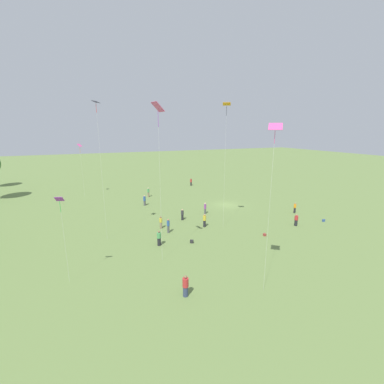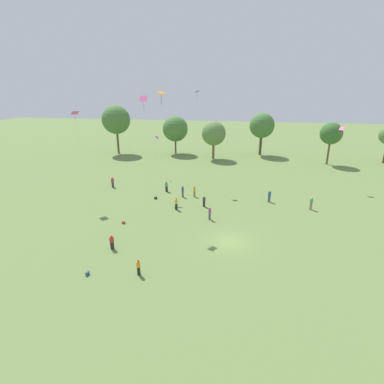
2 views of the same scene
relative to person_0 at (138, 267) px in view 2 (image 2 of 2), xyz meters
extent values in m
plane|color=olive|center=(8.16, 7.57, -0.83)|extent=(240.00, 240.00, 0.00)
cylinder|color=brown|center=(-22.32, 49.65, 2.13)|extent=(0.52, 0.52, 5.93)
sphere|color=#477538|center=(-22.32, 49.65, 7.73)|extent=(7.00, 7.00, 7.00)
cylinder|color=brown|center=(-7.76, 52.05, 1.13)|extent=(0.43, 0.43, 3.93)
sphere|color=#477538|center=(-7.76, 52.05, 5.47)|extent=(6.33, 6.33, 6.33)
cylinder|color=brown|center=(2.39, 47.65, 1.15)|extent=(0.58, 0.58, 3.96)
sphere|color=#5B7F42|center=(2.39, 47.65, 5.23)|extent=(5.61, 5.61, 5.61)
cylinder|color=brown|center=(13.67, 53.95, 1.70)|extent=(0.65, 0.65, 5.07)
sphere|color=#477538|center=(13.67, 53.95, 6.51)|extent=(6.07, 6.07, 6.07)
cylinder|color=brown|center=(27.96, 46.54, 1.71)|extent=(0.41, 0.41, 5.09)
sphere|color=#38662D|center=(27.96, 46.54, 6.02)|extent=(4.71, 4.71, 4.71)
cylinder|color=#232328|center=(0.00, 0.00, -0.41)|extent=(0.43, 0.43, 0.86)
cylinder|color=orange|center=(0.00, 0.00, 0.31)|extent=(0.51, 0.51, 0.57)
sphere|color=#A87A56|center=(0.00, 0.00, 0.71)|extent=(0.24, 0.24, 0.24)
cylinder|color=#232328|center=(3.93, 17.54, -0.42)|extent=(0.47, 0.47, 0.82)
cylinder|color=#333338|center=(3.93, 17.54, 0.28)|extent=(0.55, 0.55, 0.60)
sphere|color=tan|center=(3.93, 17.54, 0.70)|extent=(0.24, 0.24, 0.24)
cylinder|color=#232328|center=(-4.37, 4.04, -0.41)|extent=(0.46, 0.46, 0.84)
cylinder|color=#B72D2D|center=(-4.37, 4.04, 0.29)|extent=(0.54, 0.54, 0.58)
sphere|color=#A87A56|center=(-4.37, 4.04, 0.70)|extent=(0.24, 0.24, 0.24)
cylinder|color=#333D5B|center=(-12.74, 23.66, -0.41)|extent=(0.44, 0.44, 0.84)
cylinder|color=#B72D2D|center=(-12.74, 23.66, 0.37)|extent=(0.52, 0.52, 0.73)
sphere|color=brown|center=(-12.74, 23.66, 0.85)|extent=(0.24, 0.24, 0.24)
cylinder|color=#4C4C51|center=(0.12, 20.92, -0.36)|extent=(0.40, 0.40, 0.94)
cylinder|color=#2D5193|center=(0.12, 20.92, 0.45)|extent=(0.47, 0.47, 0.67)
sphere|color=#A87A56|center=(0.12, 20.92, 0.90)|extent=(0.24, 0.24, 0.24)
cylinder|color=#232328|center=(-3.02, 23.03, -0.38)|extent=(0.46, 0.46, 0.92)
cylinder|color=#4C9956|center=(-3.02, 23.03, 0.39)|extent=(0.54, 0.54, 0.61)
sphere|color=brown|center=(-3.02, 23.03, 0.81)|extent=(0.24, 0.24, 0.24)
cylinder|color=#847056|center=(1.92, 21.37, -0.39)|extent=(0.43, 0.43, 0.88)
cylinder|color=gold|center=(1.92, 21.37, 0.33)|extent=(0.51, 0.51, 0.57)
sphere|color=brown|center=(1.92, 21.37, 0.73)|extent=(0.24, 0.24, 0.24)
cylinder|color=#4C4C51|center=(5.22, 13.23, -0.42)|extent=(0.40, 0.40, 0.83)
cylinder|color=purple|center=(5.22, 13.23, 0.35)|extent=(0.47, 0.47, 0.71)
sphere|color=beige|center=(5.22, 13.23, 0.83)|extent=(0.24, 0.24, 0.24)
cylinder|color=#847056|center=(19.05, 18.90, -0.37)|extent=(0.47, 0.47, 0.93)
cylinder|color=#4C9956|center=(19.05, 18.90, 0.44)|extent=(0.56, 0.56, 0.68)
sphere|color=beige|center=(19.05, 18.90, 0.90)|extent=(0.24, 0.24, 0.24)
cylinder|color=#4C4C51|center=(13.44, 20.94, -0.40)|extent=(0.38, 0.38, 0.86)
cylinder|color=#2D5193|center=(13.44, 20.94, 0.40)|extent=(0.44, 0.44, 0.74)
sphere|color=tan|center=(13.44, 20.94, 0.89)|extent=(0.24, 0.24, 0.24)
cylinder|color=#232328|center=(0.20, 15.76, -0.38)|extent=(0.46, 0.46, 0.91)
cylinder|color=gold|center=(0.20, 15.76, 0.41)|extent=(0.54, 0.54, 0.66)
sphere|color=#A87A56|center=(0.20, 15.76, 0.86)|extent=(0.24, 0.24, 0.24)
cube|color=black|center=(1.22, 28.33, 14.89)|extent=(0.95, 0.95, 0.27)
cylinder|color=red|center=(1.22, 28.33, 14.24)|extent=(0.04, 0.04, 0.90)
cylinder|color=silver|center=(1.22, 28.33, 7.03)|extent=(0.01, 0.01, 15.73)
cube|color=orange|center=(-0.88, 13.49, 15.04)|extent=(1.27, 1.28, 0.31)
cylinder|color=black|center=(-0.88, 13.49, 14.21)|extent=(0.04, 0.04, 1.10)
cylinder|color=silver|center=(-0.88, 13.49, 7.11)|extent=(0.01, 0.01, 15.88)
cube|color=purple|center=(-6.93, 32.19, 6.58)|extent=(0.62, 0.73, 0.45)
cylinder|color=green|center=(-6.93, 32.19, 5.93)|extent=(0.04, 0.04, 0.92)
cylinder|color=silver|center=(-6.93, 32.19, 2.87)|extent=(0.01, 0.01, 7.41)
cube|color=#E54C99|center=(25.03, 30.49, 9.15)|extent=(0.99, 0.96, 0.53)
cylinder|color=orange|center=(25.03, 30.49, 8.31)|extent=(0.04, 0.04, 1.21)
cylinder|color=silver|center=(25.03, 30.49, 4.16)|extent=(0.01, 0.01, 9.99)
cube|color=#E54C99|center=(-14.56, 17.53, 12.19)|extent=(1.25, 1.26, 0.50)
cylinder|color=#E54C99|center=(-14.56, 17.53, 11.46)|extent=(0.04, 0.04, 0.91)
cylinder|color=silver|center=(-14.56, 17.53, 5.68)|extent=(0.01, 0.01, 13.03)
cube|color=#E54C99|center=(-6.42, 23.68, 13.94)|extent=(1.28, 1.03, 0.82)
cylinder|color=purple|center=(-6.42, 23.68, 12.91)|extent=(0.04, 0.04, 1.36)
cylinder|color=silver|center=(-6.42, 23.68, 6.55)|extent=(0.01, 0.01, 14.77)
cube|color=#33518C|center=(-4.72, -0.84, -0.65)|extent=(0.23, 0.42, 0.37)
cube|color=#933833|center=(-5.53, 10.23, -0.68)|extent=(0.34, 0.29, 0.30)
cube|color=#262628|center=(-3.87, 19.37, -0.66)|extent=(0.44, 0.47, 0.35)
camera|label=1|loc=(-29.31, 30.17, 11.92)|focal=24.00mm
camera|label=2|loc=(8.73, -22.62, 15.89)|focal=28.00mm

